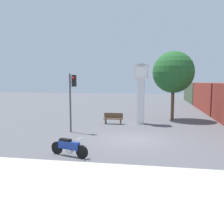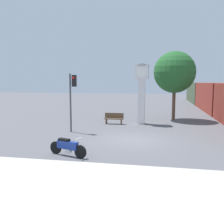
{
  "view_description": "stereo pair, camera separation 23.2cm",
  "coord_description": "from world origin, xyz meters",
  "px_view_note": "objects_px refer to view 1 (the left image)",
  "views": [
    {
      "loc": [
        1.4,
        -15.02,
        3.55
      ],
      "look_at": [
        -1.56,
        1.44,
        1.51
      ],
      "focal_mm": 40.0,
      "sensor_mm": 36.0,
      "label": 1
    },
    {
      "loc": [
        1.63,
        -14.98,
        3.55
      ],
      "look_at": [
        -1.56,
        1.44,
        1.51
      ],
      "focal_mm": 40.0,
      "sensor_mm": 36.0,
      "label": 2
    }
  ],
  "objects_px": {
    "traffic_light": "(72,92)",
    "freight_train": "(212,97)",
    "street_tree": "(173,72)",
    "motorcycle": "(69,147)",
    "clock_tower": "(141,84)",
    "bench": "(113,118)"
  },
  "relations": [
    {
      "from": "clock_tower",
      "to": "bench",
      "type": "xyz_separation_m",
      "value": [
        -2.26,
        -0.52,
        -2.87
      ]
    },
    {
      "from": "motorcycle",
      "to": "bench",
      "type": "bearing_deg",
      "value": 105.48
    },
    {
      "from": "motorcycle",
      "to": "bench",
      "type": "distance_m",
      "value": 9.47
    },
    {
      "from": "motorcycle",
      "to": "clock_tower",
      "type": "xyz_separation_m",
      "value": [
        2.77,
        9.98,
        2.91
      ]
    },
    {
      "from": "clock_tower",
      "to": "traffic_light",
      "type": "height_order",
      "value": "clock_tower"
    },
    {
      "from": "traffic_light",
      "to": "motorcycle",
      "type": "bearing_deg",
      "value": -72.72
    },
    {
      "from": "freight_train",
      "to": "bench",
      "type": "height_order",
      "value": "freight_train"
    },
    {
      "from": "traffic_light",
      "to": "street_tree",
      "type": "bearing_deg",
      "value": 44.96
    },
    {
      "from": "bench",
      "to": "traffic_light",
      "type": "bearing_deg",
      "value": -119.4
    },
    {
      "from": "motorcycle",
      "to": "clock_tower",
      "type": "height_order",
      "value": "clock_tower"
    },
    {
      "from": "traffic_light",
      "to": "freight_train",
      "type": "bearing_deg",
      "value": 52.05
    },
    {
      "from": "motorcycle",
      "to": "freight_train",
      "type": "bearing_deg",
      "value": 81.89
    },
    {
      "from": "clock_tower",
      "to": "street_tree",
      "type": "xyz_separation_m",
      "value": [
        2.78,
        2.8,
        1.05
      ]
    },
    {
      "from": "freight_train",
      "to": "street_tree",
      "type": "xyz_separation_m",
      "value": [
        -5.3,
        -8.86,
        2.71
      ]
    },
    {
      "from": "clock_tower",
      "to": "freight_train",
      "type": "distance_m",
      "value": 14.29
    },
    {
      "from": "freight_train",
      "to": "street_tree",
      "type": "height_order",
      "value": "street_tree"
    },
    {
      "from": "motorcycle",
      "to": "traffic_light",
      "type": "relative_size",
      "value": 0.5
    },
    {
      "from": "motorcycle",
      "to": "clock_tower",
      "type": "bearing_deg",
      "value": 93.03
    },
    {
      "from": "freight_train",
      "to": "traffic_light",
      "type": "height_order",
      "value": "traffic_light"
    },
    {
      "from": "motorcycle",
      "to": "clock_tower",
      "type": "distance_m",
      "value": 10.76
    },
    {
      "from": "clock_tower",
      "to": "motorcycle",
      "type": "bearing_deg",
      "value": -105.5
    },
    {
      "from": "freight_train",
      "to": "street_tree",
      "type": "relative_size",
      "value": 6.05
    }
  ]
}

